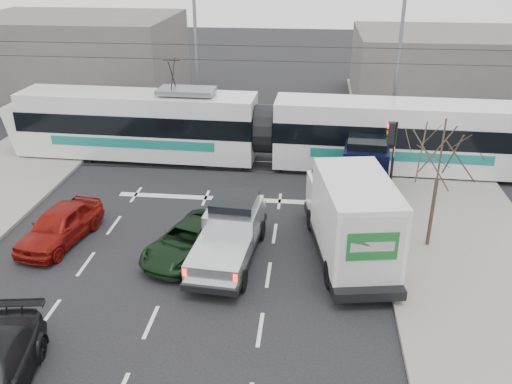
# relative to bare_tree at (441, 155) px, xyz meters

# --- Properties ---
(ground) EXTENTS (120.00, 120.00, 0.00)m
(ground) POSITION_rel_bare_tree_xyz_m (-7.60, -2.50, -3.79)
(ground) COLOR black
(ground) RESTS_ON ground
(sidewalk_right) EXTENTS (6.00, 60.00, 0.15)m
(sidewalk_right) POSITION_rel_bare_tree_xyz_m (1.40, -2.50, -3.72)
(sidewalk_right) COLOR gray
(sidewalk_right) RESTS_ON ground
(rails) EXTENTS (60.00, 1.60, 0.03)m
(rails) POSITION_rel_bare_tree_xyz_m (-7.60, 7.50, -3.78)
(rails) COLOR #33302D
(rails) RESTS_ON ground
(building_left) EXTENTS (14.00, 10.00, 6.00)m
(building_left) POSITION_rel_bare_tree_xyz_m (-21.60, 19.50, -0.79)
(building_left) COLOR #655F5B
(building_left) RESTS_ON ground
(building_right) EXTENTS (12.00, 10.00, 5.00)m
(building_right) POSITION_rel_bare_tree_xyz_m (4.40, 21.50, -1.29)
(building_right) COLOR #655F5B
(building_right) RESTS_ON ground
(bare_tree) EXTENTS (2.40, 2.40, 5.00)m
(bare_tree) POSITION_rel_bare_tree_xyz_m (0.00, 0.00, 0.00)
(bare_tree) COLOR #47382B
(bare_tree) RESTS_ON ground
(traffic_signal) EXTENTS (0.44, 0.44, 3.60)m
(traffic_signal) POSITION_rel_bare_tree_xyz_m (-1.13, 4.00, -1.05)
(traffic_signal) COLOR black
(traffic_signal) RESTS_ON ground
(street_lamp_near) EXTENTS (2.38, 0.25, 9.00)m
(street_lamp_near) POSITION_rel_bare_tree_xyz_m (-0.29, 11.50, 1.32)
(street_lamp_near) COLOR slate
(street_lamp_near) RESTS_ON ground
(street_lamp_far) EXTENTS (2.38, 0.25, 9.00)m
(street_lamp_far) POSITION_rel_bare_tree_xyz_m (-11.79, 13.50, 1.32)
(street_lamp_far) COLOR slate
(street_lamp_far) RESTS_ON ground
(catenary) EXTENTS (60.00, 0.20, 7.00)m
(catenary) POSITION_rel_bare_tree_xyz_m (-7.60, 7.50, 0.09)
(catenary) COLOR black
(catenary) RESTS_ON ground
(tram) EXTENTS (26.11, 3.48, 5.32)m
(tram) POSITION_rel_bare_tree_xyz_m (-7.03, 7.97, -1.91)
(tram) COLOR silver
(tram) RESTS_ON ground
(silver_pickup) EXTENTS (2.36, 5.71, 2.02)m
(silver_pickup) POSITION_rel_bare_tree_xyz_m (-7.41, -1.33, -2.79)
(silver_pickup) COLOR black
(silver_pickup) RESTS_ON ground
(box_truck) EXTENTS (3.39, 7.01, 3.36)m
(box_truck) POSITION_rel_bare_tree_xyz_m (-3.07, -1.06, -2.13)
(box_truck) COLOR black
(box_truck) RESTS_ON ground
(navy_pickup) EXTENTS (2.67, 5.86, 2.39)m
(navy_pickup) POSITION_rel_bare_tree_xyz_m (-2.06, 4.86, -2.61)
(navy_pickup) COLOR black
(navy_pickup) RESTS_ON ground
(green_car) EXTENTS (3.39, 4.82, 1.22)m
(green_car) POSITION_rel_bare_tree_xyz_m (-8.97, -1.47, -3.18)
(green_car) COLOR black
(green_car) RESTS_ON ground
(red_car) EXTENTS (2.42, 4.46, 1.44)m
(red_car) POSITION_rel_bare_tree_xyz_m (-14.15, -1.01, -3.07)
(red_car) COLOR maroon
(red_car) RESTS_ON ground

